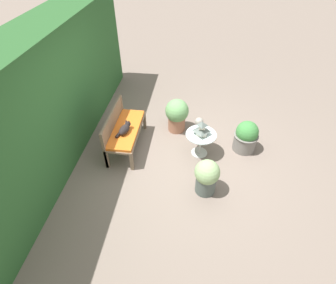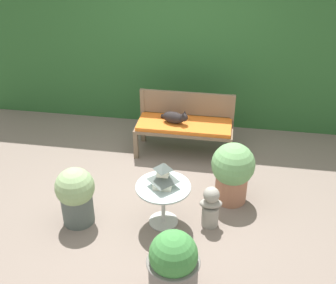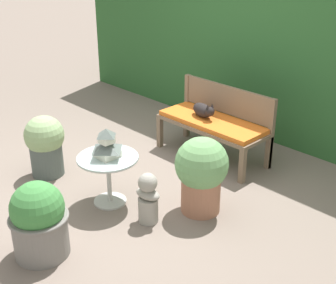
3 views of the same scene
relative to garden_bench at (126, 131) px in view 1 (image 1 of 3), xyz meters
The scene contains 11 objects.
ground 1.19m from the garden_bench, 100.61° to the right, with size 30.00×30.00×0.00m, color #75665B.
foliage_hedge_back 1.57m from the garden_bench, 98.66° to the left, with size 6.40×0.93×2.38m, color #285628.
garden_bench is the anchor object (origin of this frame).
bench_backrest 0.31m from the garden_bench, 90.00° to the left, with size 1.34×0.06×0.83m.
cat 0.20m from the garden_bench, behind, with size 0.40×0.26×0.20m.
patio_table 1.50m from the garden_bench, 91.34° to the right, with size 0.60×0.60×0.50m.
pagoda_birdhouse 1.52m from the garden_bench, 91.34° to the right, with size 0.26×0.26×0.30m.
garden_bust 1.54m from the garden_bench, 71.58° to the right, with size 0.27×0.19×0.50m.
potted_plant_patio_mid 1.18m from the garden_bench, 54.16° to the right, with size 0.51×0.51×0.76m.
potted_plant_path_edge 1.90m from the garden_bench, 121.10° to the right, with size 0.43×0.43×0.69m.
potted_plant_bench_left 2.42m from the garden_bench, 84.91° to the right, with size 0.49×0.49×0.67m.
Camera 1 is at (-3.77, -0.24, 3.73)m, focal length 28.00 mm.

